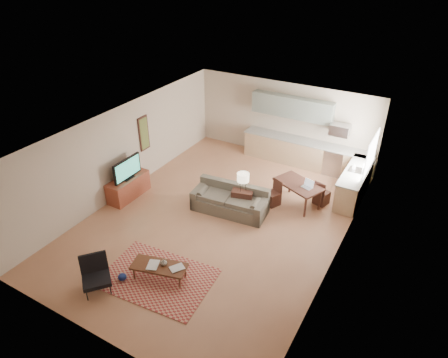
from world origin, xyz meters
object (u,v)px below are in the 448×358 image
Objects in this scene: armchair at (96,276)px; console_table at (242,200)px; coffee_table at (160,272)px; dining_table at (297,194)px; sofa at (230,200)px; tv_credenza at (128,187)px.

armchair reaches higher than console_table.
dining_table is at bearing 54.95° from coffee_table.
armchair is at bearing -110.20° from sofa.
coffee_table is at bearing -38.02° from tv_credenza.
sofa is 4.23m from armchair.
sofa is 3.13m from coffee_table.
dining_table reaches higher than console_table.
armchair reaches higher than tv_credenza.
console_table is 0.50× the size of dining_table.
coffee_table is (-0.09, -3.13, -0.19)m from sofa.
sofa is at bearing -115.69° from dining_table.
armchair reaches higher than coffee_table.
coffee_table is at bearing -97.35° from sofa.
sofa reaches higher than dining_table.
armchair is (-0.97, -0.97, 0.20)m from coffee_table.
sofa is 1.75× the size of coffee_table.
sofa is at bearing 73.36° from coffee_table.
sofa is 0.37m from console_table.
tv_credenza is (-2.94, 2.30, 0.13)m from coffee_table.
dining_table is at bearing 34.92° from sofa.
dining_table reaches higher than coffee_table.
tv_credenza is at bearing -170.44° from sofa.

